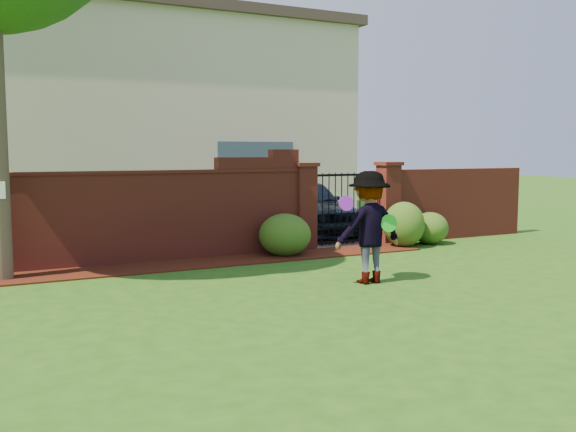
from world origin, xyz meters
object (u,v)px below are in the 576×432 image
man (370,228)px  frisbee_purple (346,203)px  frisbee_green (389,223)px  car (306,207)px

man → frisbee_purple: bearing=9.4°
frisbee_purple → frisbee_green: (0.74, -0.10, -0.34)m
car → man: bearing=-106.2°
frisbee_purple → man: bearing=8.1°
car → man: man is taller
car → frisbee_purple: size_ratio=17.49×
frisbee_purple → frisbee_green: frisbee_purple is taller
car → man: size_ratio=2.36×
man → car: bearing=-106.9°
frisbee_purple → frisbee_green: 0.82m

